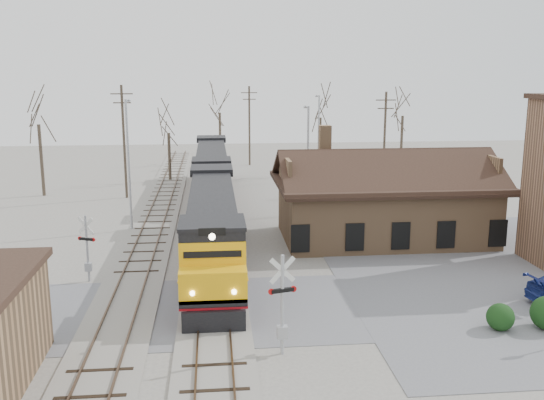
{
  "coord_description": "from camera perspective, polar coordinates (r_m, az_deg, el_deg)",
  "views": [
    {
      "loc": [
        0.09,
        -28.46,
        11.68
      ],
      "look_at": [
        3.81,
        9.0,
        3.6
      ],
      "focal_mm": 40.0,
      "sensor_mm": 36.0,
      "label": 1
    }
  ],
  "objects": [
    {
      "name": "tree_c",
      "position": [
        78.68,
        -4.96,
        8.94
      ],
      "size": [
        4.24,
        4.24,
        10.38
      ],
      "color": "#382D23",
      "rests_on": "ground"
    },
    {
      "name": "depot",
      "position": [
        43.18,
        10.47,
        -0.49
      ],
      "size": [
        15.2,
        9.31,
        7.9
      ],
      "color": "#946E4C",
      "rests_on": "ground"
    },
    {
      "name": "track_siding",
      "position": [
        45.22,
        -11.31,
        -3.01
      ],
      "size": [
        3.4,
        90.0,
        0.24
      ],
      "color": "#9E998E",
      "rests_on": "ground"
    },
    {
      "name": "hedge_a",
      "position": [
        30.06,
        20.7,
        -10.27
      ],
      "size": [
        1.27,
        1.27,
        1.27
      ],
      "primitive_type": "sphere",
      "color": "black",
      "rests_on": "ground"
    },
    {
      "name": "tree_b",
      "position": [
        65.62,
        -9.73,
        6.96
      ],
      "size": [
        3.43,
        3.43,
        8.41
      ],
      "color": "#382D23",
      "rests_on": "ground"
    },
    {
      "name": "utility_pole_b",
      "position": [
        75.83,
        -2.14,
        7.14
      ],
      "size": [
        2.0,
        0.24,
        9.78
      ],
      "color": "#382D23",
      "rests_on": "ground"
    },
    {
      "name": "crossbuck_far",
      "position": [
        35.48,
        -16.99,
        -4.58
      ],
      "size": [
        1.03,
        0.51,
        3.83
      ],
      "rotation": [
        0.0,
        0.0,
        2.73
      ],
      "color": "#A5A8AD",
      "rests_on": "ground"
    },
    {
      "name": "ground",
      "position": [
        30.76,
        -5.5,
        -10.26
      ],
      "size": [
        140.0,
        140.0,
        0.0
      ],
      "primitive_type": "plane",
      "color": "#9E998E",
      "rests_on": "ground"
    },
    {
      "name": "tree_d",
      "position": [
        69.0,
        4.58,
        8.61
      ],
      "size": [
        4.31,
        4.31,
        10.56
      ],
      "color": "#382D23",
      "rests_on": "ground"
    },
    {
      "name": "locomotive_lead",
      "position": [
        36.59,
        -5.63,
        -2.59
      ],
      "size": [
        3.11,
        20.86,
        4.63
      ],
      "color": "black",
      "rests_on": "ground"
    },
    {
      "name": "streetlight_a",
      "position": [
        45.56,
        -13.34,
        3.83
      ],
      "size": [
        0.25,
        2.04,
        9.66
      ],
      "color": "#A5A8AD",
      "rests_on": "ground"
    },
    {
      "name": "tree_a",
      "position": [
        60.64,
        -21.19,
        7.69
      ],
      "size": [
        4.5,
        4.5,
        11.03
      ],
      "color": "#382D23",
      "rests_on": "ground"
    },
    {
      "name": "road",
      "position": [
        30.76,
        -5.5,
        -10.24
      ],
      "size": [
        60.0,
        9.0,
        0.03
      ],
      "primitive_type": "cube",
      "color": "slate",
      "rests_on": "ground"
    },
    {
      "name": "track_main",
      "position": [
        44.98,
        -5.6,
        -2.91
      ],
      "size": [
        3.4,
        90.0,
        0.24
      ],
      "color": "#9E998E",
      "rests_on": "ground"
    },
    {
      "name": "parking_lot",
      "position": [
        38.86,
        22.24,
        -6.28
      ],
      "size": [
        22.0,
        26.0,
        0.03
      ],
      "primitive_type": "cube",
      "color": "slate",
      "rests_on": "ground"
    },
    {
      "name": "streetlight_b",
      "position": [
        49.6,
        3.37,
        4.32
      ],
      "size": [
        0.25,
        2.04,
        8.88
      ],
      "color": "#A5A8AD",
      "rests_on": "ground"
    },
    {
      "name": "locomotive_trailing",
      "position": [
        57.29,
        -5.69,
        2.76
      ],
      "size": [
        3.11,
        20.86,
        4.38
      ],
      "color": "black",
      "rests_on": "ground"
    },
    {
      "name": "streetlight_c",
      "position": [
        65.46,
        4.39,
        6.3
      ],
      "size": [
        0.25,
        2.04,
        9.11
      ],
      "color": "#A5A8AD",
      "rests_on": "ground"
    },
    {
      "name": "tree_e",
      "position": [
        70.81,
        12.23,
        8.63
      ],
      "size": [
        4.42,
        4.42,
        10.83
      ],
      "color": "#382D23",
      "rests_on": "ground"
    },
    {
      "name": "utility_pole_a",
      "position": [
        57.46,
        -13.76,
        5.52
      ],
      "size": [
        2.0,
        0.24,
        10.4
      ],
      "color": "#382D23",
      "rests_on": "ground"
    },
    {
      "name": "utility_pole_c",
      "position": [
        60.42,
        10.54,
        5.62
      ],
      "size": [
        2.0,
        0.24,
        9.67
      ],
      "color": "#382D23",
      "rests_on": "ground"
    },
    {
      "name": "crossbuck_near",
      "position": [
        25.46,
        0.98,
        -10.19
      ],
      "size": [
        1.22,
        0.39,
        4.34
      ],
      "rotation": [
        0.0,
        0.0,
        0.25
      ],
      "color": "#A5A8AD",
      "rests_on": "ground"
    }
  ]
}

